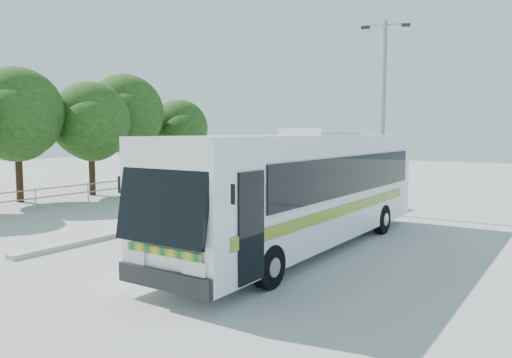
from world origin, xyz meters
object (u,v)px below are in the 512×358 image
Objects in this scene: lamppost at (383,109)px; tree_far_b at (17,114)px; tree_far_d at (126,113)px; coach_main at (260,176)px; tree_far_c at (91,121)px; tree_far_e at (180,128)px; coach_adjacent at (306,187)px.

tree_far_b is at bearing -174.95° from lamppost.
lamppost is at bearing -4.68° from tree_far_d.
lamppost is (4.17, 3.44, 2.85)m from coach_main.
lamppost is at bearing 8.03° from tree_far_c.
coach_main is at bearing 12.00° from tree_far_b.
coach_main is at bearing -5.54° from tree_far_c.
tree_far_c is at bearing 173.17° from lamppost.
lamppost is (16.67, -5.92, 0.74)m from tree_far_e.
tree_far_d is 4.65m from tree_far_e.
tree_far_b is at bearing -164.38° from coach_main.
coach_main is 5.93m from coach_adjacent.
tree_far_e is at bearing 142.50° from coach_adjacent.
tree_far_e is (0.39, 12.10, -0.68)m from tree_far_b.
coach_main is 0.92× the size of coach_adjacent.
tree_far_c is at bearing 163.32° from coach_adjacent.
tree_far_c is 0.51× the size of coach_adjacent.
coach_adjacent is at bearing -104.23° from lamppost.
tree_far_c reaches higher than coach_main.
tree_far_e is 21.59m from coach_adjacent.
coach_main is (12.49, -9.36, -2.11)m from tree_far_e.
coach_adjacent is (16.25, -5.28, -2.32)m from tree_far_c.
tree_far_e is at bearing 81.37° from tree_far_d.
tree_far_b is 1.17× the size of tree_far_e.
tree_far_d is at bearing 92.23° from tree_far_b.
tree_far_d reaches higher than coach_adjacent.
tree_far_b is 0.83× the size of lamppost.
tree_far_e is 0.71× the size of lamppost.
lamppost is (17.35, -1.42, -0.19)m from tree_far_d.
coach_adjacent is at bearing -18.00° from tree_far_c.
coach_main is 1.41× the size of lamppost.
tree_far_e is 15.76m from coach_main.
tree_far_c is (0.89, 3.90, -0.31)m from tree_far_b.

